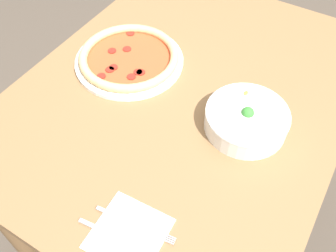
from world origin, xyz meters
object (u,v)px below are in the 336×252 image
pizza (129,58)px  knife (120,238)px  fork (134,224)px  bowl (247,119)px

pizza → knife: pizza is taller
pizza → fork: pizza is taller
bowl → fork: size_ratio=1.13×
fork → knife: (0.04, -0.01, -0.00)m
knife → fork: bearing=73.4°
fork → knife: 0.04m
knife → bowl: bearing=69.6°
bowl → pizza: bearing=-97.6°
fork → knife: same height
pizza → bowl: 0.41m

